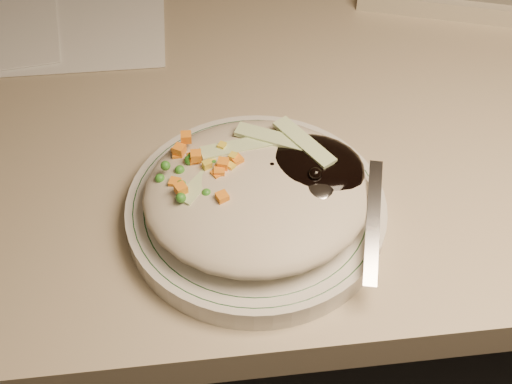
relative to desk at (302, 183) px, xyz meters
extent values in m
cube|color=tan|center=(0.00, 0.00, 0.18)|extent=(1.40, 0.70, 0.04)
cylinder|color=silver|center=(-0.09, -0.22, 0.21)|extent=(0.23, 0.23, 0.02)
torus|color=#144723|center=(-0.09, -0.22, 0.22)|extent=(0.21, 0.21, 0.00)
torus|color=#144723|center=(-0.09, -0.22, 0.22)|extent=(0.20, 0.20, 0.00)
ellipsoid|color=#B7AC95|center=(-0.09, -0.22, 0.24)|extent=(0.19, 0.18, 0.04)
ellipsoid|color=black|center=(-0.04, -0.21, 0.25)|extent=(0.10, 0.09, 0.03)
ellipsoid|color=orange|center=(-0.13, -0.20, 0.24)|extent=(0.08, 0.08, 0.02)
sphere|color=black|center=(-0.07, -0.21, 0.25)|extent=(0.01, 0.01, 0.01)
sphere|color=black|center=(-0.04, -0.20, 0.25)|extent=(0.01, 0.01, 0.01)
sphere|color=black|center=(-0.02, -0.21, 0.26)|extent=(0.01, 0.01, 0.01)
sphere|color=black|center=(-0.03, -0.20, 0.25)|extent=(0.01, 0.01, 0.01)
sphere|color=black|center=(-0.04, -0.23, 0.26)|extent=(0.01, 0.01, 0.01)
sphere|color=black|center=(-0.05, -0.21, 0.25)|extent=(0.01, 0.01, 0.01)
sphere|color=black|center=(-0.03, -0.20, 0.25)|extent=(0.01, 0.01, 0.01)
cube|color=orange|center=(-0.13, -0.20, 0.26)|extent=(0.01, 0.01, 0.01)
cube|color=orange|center=(-0.12, -0.22, 0.25)|extent=(0.01, 0.01, 0.01)
cube|color=orange|center=(-0.15, -0.18, 0.26)|extent=(0.01, 0.01, 0.01)
cube|color=orange|center=(-0.11, -0.21, 0.26)|extent=(0.01, 0.01, 0.01)
cube|color=orange|center=(-0.12, -0.21, 0.26)|extent=(0.01, 0.01, 0.01)
cube|color=orange|center=(-0.15, -0.18, 0.25)|extent=(0.01, 0.01, 0.01)
cube|color=orange|center=(-0.14, -0.19, 0.26)|extent=(0.01, 0.01, 0.01)
cube|color=orange|center=(-0.12, -0.21, 0.26)|extent=(0.01, 0.01, 0.01)
cube|color=orange|center=(-0.10, -0.20, 0.26)|extent=(0.01, 0.01, 0.01)
cube|color=orange|center=(-0.14, -0.17, 0.26)|extent=(0.01, 0.01, 0.01)
cube|color=orange|center=(-0.15, -0.23, 0.26)|extent=(0.01, 0.01, 0.01)
cube|color=orange|center=(-0.12, -0.24, 0.26)|extent=(0.01, 0.01, 0.01)
cube|color=orange|center=(-0.15, -0.22, 0.25)|extent=(0.01, 0.01, 0.01)
cube|color=orange|center=(-0.15, -0.18, 0.25)|extent=(0.01, 0.01, 0.01)
sphere|color=#388C28|center=(-0.12, -0.20, 0.25)|extent=(0.01, 0.01, 0.01)
sphere|color=#388C28|center=(-0.15, -0.24, 0.26)|extent=(0.01, 0.01, 0.01)
sphere|color=#388C28|center=(-0.15, -0.20, 0.26)|extent=(0.01, 0.01, 0.01)
sphere|color=#388C28|center=(-0.16, -0.20, 0.26)|extent=(0.01, 0.01, 0.01)
sphere|color=#388C28|center=(-0.12, -0.20, 0.25)|extent=(0.01, 0.01, 0.01)
sphere|color=#388C28|center=(-0.11, -0.23, 0.25)|extent=(0.01, 0.01, 0.01)
sphere|color=#388C28|center=(-0.13, -0.21, 0.25)|extent=(0.01, 0.01, 0.01)
sphere|color=#388C28|center=(-0.14, -0.23, 0.25)|extent=(0.01, 0.01, 0.01)
sphere|color=#388C28|center=(-0.17, -0.21, 0.25)|extent=(0.01, 0.01, 0.01)
sphere|color=#388C28|center=(-0.14, -0.19, 0.26)|extent=(0.01, 0.01, 0.01)
sphere|color=#388C28|center=(-0.14, -0.19, 0.26)|extent=(0.01, 0.01, 0.01)
sphere|color=#388C28|center=(-0.15, -0.22, 0.25)|extent=(0.01, 0.01, 0.01)
sphere|color=#388C28|center=(-0.13, -0.23, 0.26)|extent=(0.01, 0.01, 0.01)
sphere|color=#388C28|center=(-0.10, -0.18, 0.25)|extent=(0.01, 0.01, 0.01)
cube|color=yellow|center=(-0.12, -0.20, 0.25)|extent=(0.01, 0.01, 0.01)
cube|color=yellow|center=(-0.11, -0.21, 0.26)|extent=(0.01, 0.01, 0.01)
cube|color=yellow|center=(-0.13, -0.19, 0.25)|extent=(0.01, 0.01, 0.01)
cube|color=yellow|center=(-0.13, -0.20, 0.26)|extent=(0.01, 0.01, 0.01)
cube|color=yellow|center=(-0.13, -0.21, 0.25)|extent=(0.01, 0.01, 0.01)
cube|color=yellow|center=(-0.10, -0.20, 0.26)|extent=(0.01, 0.01, 0.01)
cube|color=yellow|center=(-0.11, -0.18, 0.26)|extent=(0.01, 0.01, 0.01)
cube|color=yellow|center=(-0.12, -0.21, 0.25)|extent=(0.01, 0.01, 0.01)
cube|color=#B2D18C|center=(-0.10, -0.18, 0.26)|extent=(0.07, 0.03, 0.00)
cube|color=#B2D18C|center=(-0.07, -0.18, 0.26)|extent=(0.07, 0.04, 0.00)
cube|color=#B2D18C|center=(-0.13, -0.21, 0.26)|extent=(0.06, 0.06, 0.00)
cube|color=#B2D18C|center=(-0.04, -0.19, 0.26)|extent=(0.05, 0.07, 0.00)
ellipsoid|color=silver|center=(-0.04, -0.23, 0.25)|extent=(0.04, 0.05, 0.01)
cube|color=silver|center=(0.00, -0.27, 0.24)|extent=(0.04, 0.11, 0.03)
cube|color=white|center=(-0.31, 0.11, 0.20)|extent=(0.30, 0.21, 0.00)
camera|label=1|loc=(-0.13, -0.62, 0.69)|focal=50.00mm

